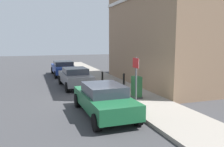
{
  "coord_description": "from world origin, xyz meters",
  "views": [
    {
      "loc": [
        -3.46,
        -11.84,
        3.19
      ],
      "look_at": [
        1.14,
        1.47,
        1.2
      ],
      "focal_mm": 37.72,
      "sensor_mm": 36.0,
      "label": 1
    }
  ],
  "objects_px": {
    "car_green": "(104,99)",
    "utility_cabinet": "(137,88)",
    "bollard_far_kerb": "(102,79)",
    "car_blue": "(63,68)",
    "car_grey": "(75,77)",
    "street_sign": "(136,75)",
    "bollard_near_cabinet": "(124,81)"
  },
  "relations": [
    {
      "from": "car_blue",
      "to": "utility_cabinet",
      "type": "distance_m",
      "value": 10.8
    },
    {
      "from": "car_blue",
      "to": "utility_cabinet",
      "type": "relative_size",
      "value": 3.71
    },
    {
      "from": "car_blue",
      "to": "bollard_far_kerb",
      "type": "distance_m",
      "value": 7.34
    },
    {
      "from": "car_grey",
      "to": "utility_cabinet",
      "type": "bearing_deg",
      "value": -153.98
    },
    {
      "from": "car_grey",
      "to": "bollard_far_kerb",
      "type": "relative_size",
      "value": 3.9
    },
    {
      "from": "car_green",
      "to": "street_sign",
      "type": "height_order",
      "value": "street_sign"
    },
    {
      "from": "utility_cabinet",
      "to": "car_grey",
      "type": "bearing_deg",
      "value": 117.56
    },
    {
      "from": "car_green",
      "to": "street_sign",
      "type": "relative_size",
      "value": 1.91
    },
    {
      "from": "bollard_far_kerb",
      "to": "car_blue",
      "type": "bearing_deg",
      "value": 102.46
    },
    {
      "from": "car_blue",
      "to": "utility_cabinet",
      "type": "xyz_separation_m",
      "value": [
        2.47,
        -10.51,
        -0.03
      ]
    },
    {
      "from": "car_green",
      "to": "bollard_near_cabinet",
      "type": "bearing_deg",
      "value": -33.47
    },
    {
      "from": "car_green",
      "to": "bollard_far_kerb",
      "type": "distance_m",
      "value": 5.35
    },
    {
      "from": "bollard_near_cabinet",
      "to": "utility_cabinet",
      "type": "bearing_deg",
      "value": -92.77
    },
    {
      "from": "car_grey",
      "to": "bollard_near_cabinet",
      "type": "height_order",
      "value": "car_grey"
    },
    {
      "from": "car_grey",
      "to": "street_sign",
      "type": "xyz_separation_m",
      "value": [
        1.57,
        -6.4,
        0.95
      ]
    },
    {
      "from": "car_grey",
      "to": "car_blue",
      "type": "height_order",
      "value": "car_grey"
    },
    {
      "from": "car_blue",
      "to": "bollard_near_cabinet",
      "type": "height_order",
      "value": "car_blue"
    },
    {
      "from": "car_grey",
      "to": "car_blue",
      "type": "distance_m",
      "value": 5.85
    },
    {
      "from": "car_green",
      "to": "utility_cabinet",
      "type": "bearing_deg",
      "value": -53.7
    },
    {
      "from": "utility_cabinet",
      "to": "car_blue",
      "type": "bearing_deg",
      "value": 103.22
    },
    {
      "from": "bollard_near_cabinet",
      "to": "street_sign",
      "type": "relative_size",
      "value": 0.45
    },
    {
      "from": "car_grey",
      "to": "car_blue",
      "type": "xyz_separation_m",
      "value": [
        -0.04,
        5.85,
        -0.0
      ]
    },
    {
      "from": "car_blue",
      "to": "bollard_near_cabinet",
      "type": "bearing_deg",
      "value": -163.28
    },
    {
      "from": "car_green",
      "to": "car_blue",
      "type": "relative_size",
      "value": 1.03
    },
    {
      "from": "car_grey",
      "to": "bollard_far_kerb",
      "type": "xyz_separation_m",
      "value": [
        1.55,
        -1.32,
        -0.0
      ]
    },
    {
      "from": "car_green",
      "to": "car_blue",
      "type": "distance_m",
      "value": 12.31
    },
    {
      "from": "car_blue",
      "to": "bollard_far_kerb",
      "type": "bearing_deg",
      "value": -167.74
    },
    {
      "from": "car_green",
      "to": "bollard_far_kerb",
      "type": "bearing_deg",
      "value": -16.96
    },
    {
      "from": "car_green",
      "to": "utility_cabinet",
      "type": "xyz_separation_m",
      "value": [
        2.37,
        1.8,
        -0.03
      ]
    },
    {
      "from": "car_green",
      "to": "utility_cabinet",
      "type": "relative_size",
      "value": 3.82
    },
    {
      "from": "car_grey",
      "to": "bollard_near_cabinet",
      "type": "bearing_deg",
      "value": -137.26
    },
    {
      "from": "car_grey",
      "to": "car_blue",
      "type": "relative_size",
      "value": 0.95
    }
  ]
}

